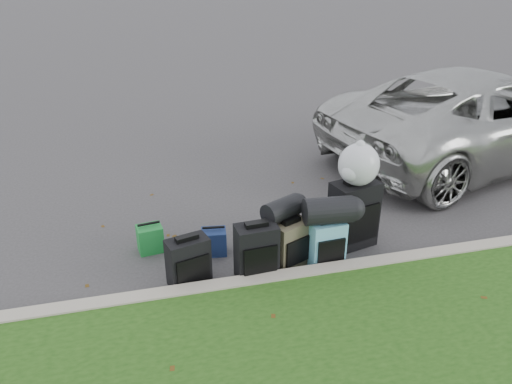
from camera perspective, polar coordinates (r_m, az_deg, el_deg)
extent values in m
plane|color=#383535|center=(6.27, 1.34, -5.20)|extent=(120.00, 120.00, 0.00)
cube|color=#9E937F|center=(5.43, 4.19, -9.80)|extent=(120.00, 0.18, 0.15)
imported|color=#B7B7B2|center=(9.20, 24.31, 7.95)|extent=(5.88, 3.64, 1.52)
cube|color=black|center=(5.36, -7.73, -7.93)|extent=(0.49, 0.35, 0.55)
cube|color=black|center=(5.39, 0.05, -6.88)|extent=(0.46, 0.29, 0.64)
cube|color=#3F3A28|center=(5.62, 3.91, -5.94)|extent=(0.47, 0.39, 0.55)
cube|color=teal|center=(5.66, 8.07, -5.92)|extent=(0.40, 0.26, 0.55)
cube|color=black|center=(6.04, 11.06, -2.52)|extent=(0.61, 0.45, 0.82)
cube|color=#1C7F31|center=(6.06, -12.00, -5.23)|extent=(0.32, 0.27, 0.33)
cube|color=navy|center=(5.91, -4.82, -5.69)|extent=(0.31, 0.26, 0.31)
cylinder|color=black|center=(5.49, 3.06, -1.98)|extent=(0.52, 0.42, 0.25)
cylinder|color=black|center=(5.45, 8.31, -2.11)|extent=(0.56, 0.34, 0.30)
sphere|color=silver|center=(5.76, 11.67, 3.10)|extent=(0.47, 0.47, 0.47)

